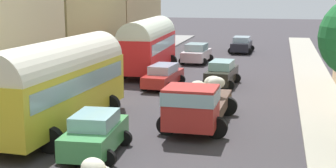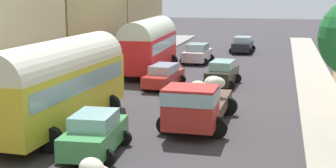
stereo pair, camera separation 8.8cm
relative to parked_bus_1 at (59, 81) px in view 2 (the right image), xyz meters
name	(u,v)px [view 2 (the right image)]	position (x,y,z in m)	size (l,w,h in m)	color
ground_plane	(194,93)	(4.41, 8.78, -2.19)	(154.00, 154.00, 0.00)	#3A363A
sidewalk_left	(80,87)	(-2.84, 8.78, -2.12)	(2.50, 70.00, 0.14)	gray
sidewalk_right	(321,98)	(11.66, 8.78, -2.12)	(2.50, 70.00, 0.14)	#A59E90
building_left_3	(76,16)	(-6.20, 16.24, 1.88)	(4.66, 12.40, 8.08)	tan
parked_bus_1	(59,81)	(0.00, 0.00, 0.00)	(3.56, 9.57, 3.98)	yellow
parked_bus_2	(149,43)	(-0.11, 15.23, 0.00)	(3.50, 9.08, 3.99)	red
cargo_truck_1	(198,103)	(5.89, 1.55, -1.04)	(3.09, 6.54, 2.17)	red
car_0	(222,73)	(5.77, 11.54, -1.38)	(2.28, 4.21, 1.62)	#2B271E
car_1	(243,45)	(5.70, 28.59, -1.40)	(2.39, 4.29, 1.56)	black
car_2	(95,134)	(2.72, -2.77, -1.39)	(2.38, 3.89, 1.60)	#489A57
car_3	(164,76)	(2.24, 10.18, -1.46)	(2.32, 4.46, 1.46)	red
car_4	(197,53)	(2.54, 20.91, -1.38)	(2.54, 4.10, 1.63)	silver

